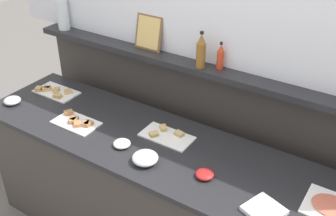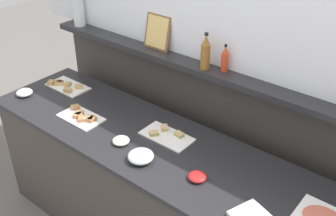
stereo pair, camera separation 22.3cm
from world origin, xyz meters
name	(u,v)px [view 2 (the right image)]	position (x,y,z in m)	size (l,w,h in m)	color
ground_plane	(215,204)	(0.00, 0.60, 0.00)	(12.00, 12.00, 0.00)	slate
buffet_counter	(169,205)	(0.00, 0.00, 0.45)	(2.73, 0.69, 0.90)	#3D3833
back_ledge_unit	(215,142)	(0.00, 0.52, 0.67)	(2.85, 0.22, 1.27)	#3D3833
sandwich_platter_front	(167,135)	(-0.10, 0.10, 0.91)	(0.33, 0.18, 0.04)	white
sandwich_platter_side	(82,117)	(-0.67, -0.10, 0.91)	(0.31, 0.18, 0.04)	white
sandwich_platter_rear	(66,86)	(-1.10, 0.12, 0.91)	(0.33, 0.19, 0.04)	white
glass_bowl_large	(141,157)	(-0.06, -0.18, 0.93)	(0.15, 0.15, 0.06)	silver
glass_bowl_medium	(24,93)	(-1.24, -0.15, 0.92)	(0.12, 0.12, 0.05)	silver
condiment_bowl_red	(197,177)	(0.28, -0.11, 0.92)	(0.10, 0.10, 0.04)	red
condiment_bowl_cream	(121,141)	(-0.27, -0.13, 0.92)	(0.11, 0.11, 0.04)	silver
hot_sauce_bottle	(225,60)	(0.06, 0.47, 1.34)	(0.04, 0.04, 0.18)	red
vinegar_bottle_amber	(205,53)	(-0.05, 0.42, 1.37)	(0.06, 0.06, 0.24)	#8E5B23
framed_picture	(158,32)	(-0.49, 0.48, 1.38)	(0.21, 0.07, 0.24)	brown
water_carafe	(78,11)	(-1.27, 0.45, 1.38)	(0.09, 0.09, 0.24)	silver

